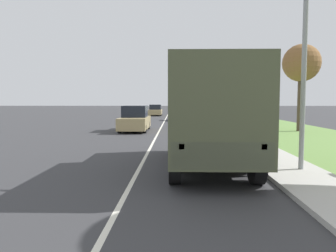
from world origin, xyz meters
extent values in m
plane|color=#38383A|center=(0.00, 40.00, 0.00)|extent=(180.00, 180.00, 0.00)
cube|color=silver|center=(0.00, 40.00, 0.00)|extent=(0.12, 120.00, 0.00)
cube|color=beige|center=(4.50, 40.00, 0.06)|extent=(1.80, 120.00, 0.12)
cube|color=#6B9347|center=(8.90, 40.00, 0.01)|extent=(7.00, 120.00, 0.02)
cube|color=#474C38|center=(2.13, 15.21, 1.56)|extent=(2.35, 1.88, 2.00)
cube|color=#4C5138|center=(2.13, 11.85, 1.87)|extent=(2.35, 4.84, 2.60)
cube|color=#474C38|center=(2.13, 9.48, 0.92)|extent=(2.23, 0.10, 0.60)
cube|color=red|center=(1.25, 9.46, 1.12)|extent=(0.12, 0.06, 0.12)
cube|color=red|center=(3.01, 9.46, 1.12)|extent=(0.12, 0.06, 0.12)
cylinder|color=black|center=(1.10, 15.12, 0.54)|extent=(0.30, 1.08, 1.08)
cylinder|color=black|center=(3.15, 15.12, 0.54)|extent=(0.30, 1.08, 1.08)
cylinder|color=black|center=(1.10, 10.64, 0.54)|extent=(0.30, 1.08, 1.08)
cylinder|color=black|center=(3.15, 10.64, 0.54)|extent=(0.30, 1.08, 1.08)
cylinder|color=black|center=(1.10, 12.09, 0.54)|extent=(0.30, 1.08, 1.08)
cylinder|color=black|center=(3.15, 12.09, 0.54)|extent=(0.30, 1.08, 1.08)
cube|color=tan|center=(-1.67, 24.91, 0.57)|extent=(1.82, 4.66, 0.78)
cube|color=black|center=(-1.67, 25.00, 1.35)|extent=(1.60, 2.10, 0.78)
cylinder|color=black|center=(-2.48, 26.40, 0.32)|extent=(0.20, 0.64, 0.64)
cylinder|color=black|center=(-0.86, 26.40, 0.32)|extent=(0.20, 0.64, 0.64)
cylinder|color=black|center=(-2.48, 23.41, 0.32)|extent=(0.20, 0.64, 0.64)
cylinder|color=black|center=(-0.86, 23.41, 0.32)|extent=(0.20, 0.64, 0.64)
cube|color=navy|center=(1.88, 36.98, 0.47)|extent=(1.79, 4.10, 0.59)
cube|color=black|center=(1.88, 37.07, 1.07)|extent=(1.57, 1.85, 0.62)
cylinder|color=black|center=(1.08, 38.30, 0.32)|extent=(0.20, 0.64, 0.64)
cylinder|color=black|center=(2.67, 38.30, 0.32)|extent=(0.20, 0.64, 0.64)
cylinder|color=black|center=(1.08, 35.67, 0.32)|extent=(0.20, 0.64, 0.64)
cylinder|color=black|center=(2.67, 35.67, 0.32)|extent=(0.20, 0.64, 0.64)
cube|color=tan|center=(-1.65, 47.68, 0.51)|extent=(1.74, 4.27, 0.66)
cube|color=black|center=(-1.65, 47.76, 1.18)|extent=(1.53, 1.92, 0.69)
cylinder|color=black|center=(-2.42, 49.04, 0.32)|extent=(0.20, 0.64, 0.64)
cylinder|color=black|center=(-0.88, 49.04, 0.32)|extent=(0.20, 0.64, 0.64)
cylinder|color=black|center=(-2.42, 46.31, 0.32)|extent=(0.20, 0.64, 0.64)
cylinder|color=black|center=(-0.88, 46.31, 0.32)|extent=(0.20, 0.64, 0.64)
cylinder|color=gray|center=(4.75, 11.93, 3.28)|extent=(0.14, 0.14, 6.32)
cylinder|color=#4C3D2D|center=(9.57, 24.88, 1.97)|extent=(0.39, 0.39, 3.90)
sphere|color=brown|center=(9.57, 24.88, 4.61)|extent=(2.50, 2.50, 2.50)
camera|label=1|loc=(1.11, 2.50, 2.10)|focal=35.00mm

